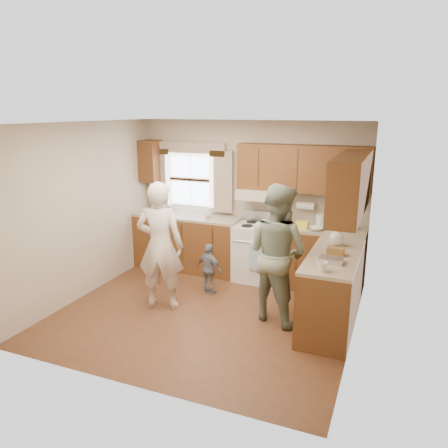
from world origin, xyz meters
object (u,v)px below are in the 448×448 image
at_px(woman_left, 160,246).
at_px(stove, 260,251).
at_px(child, 209,269).
at_px(woman_right, 277,253).

bearing_deg(woman_left, stove, -134.79).
distance_m(stove, woman_left, 1.80).
bearing_deg(child, stove, -106.92).
bearing_deg(child, woman_right, 175.74).
xyz_separation_m(stove, woman_left, (-0.95, -1.47, 0.41)).
distance_m(woman_right, child, 1.28).
xyz_separation_m(woman_right, child, (-1.11, 0.38, -0.51)).
bearing_deg(stove, child, -121.49).
bearing_deg(stove, woman_right, -63.83).
bearing_deg(stove, woman_left, -122.79).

